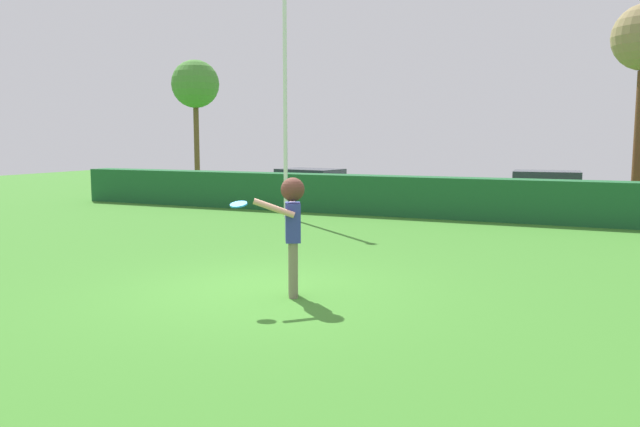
{
  "coord_description": "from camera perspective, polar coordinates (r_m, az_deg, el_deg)",
  "views": [
    {
      "loc": [
        4.66,
        -8.33,
        2.37
      ],
      "look_at": [
        0.57,
        0.88,
        1.15
      ],
      "focal_mm": 34.9,
      "sensor_mm": 36.0,
      "label": 1
    }
  ],
  "objects": [
    {
      "name": "ground_plane",
      "position": [
        9.84,
        -5.19,
        -7.07
      ],
      "size": [
        60.0,
        60.0,
        0.0
      ],
      "primitive_type": "plane",
      "color": "#3A7928"
    },
    {
      "name": "frisbee",
      "position": [
        9.0,
        -7.48,
        0.84
      ],
      "size": [
        0.25,
        0.25,
        0.08
      ],
      "color": "#268CE5"
    },
    {
      "name": "oak_tree",
      "position": [
        33.7,
        -11.37,
        11.46
      ],
      "size": [
        2.48,
        2.48,
        6.43
      ],
      "color": "brown",
      "rests_on": "ground"
    },
    {
      "name": "parked_car_white",
      "position": [
        23.03,
        -0.9,
        2.72
      ],
      "size": [
        4.44,
        2.42,
        1.25
      ],
      "color": "white",
      "rests_on": "ground"
    },
    {
      "name": "hedge_row",
      "position": [
        19.08,
        9.65,
        1.51
      ],
      "size": [
        25.59,
        0.9,
        1.22
      ],
      "primitive_type": "cube",
      "color": "#1D582C",
      "rests_on": "ground"
    },
    {
      "name": "parked_car_red",
      "position": [
        22.93,
        20.03,
        2.29
      ],
      "size": [
        4.31,
        2.04,
        1.25
      ],
      "color": "#B21E1E",
      "rests_on": "ground"
    },
    {
      "name": "person",
      "position": [
        9.26,
        -2.57,
        -0.61
      ],
      "size": [
        0.61,
        0.78,
        1.8
      ],
      "color": "#79705A",
      "rests_on": "ground"
    },
    {
      "name": "lamppost",
      "position": [
        18.6,
        -3.22,
        10.88
      ],
      "size": [
        0.24,
        0.24,
        6.68
      ],
      "color": "silver",
      "rests_on": "ground"
    }
  ]
}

